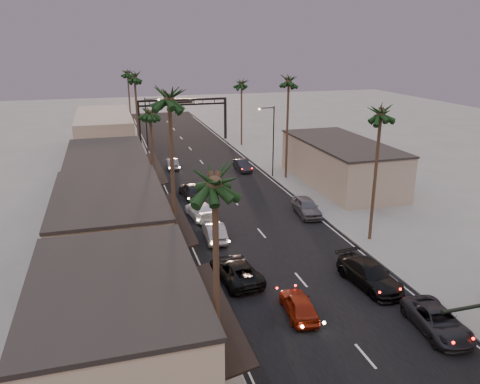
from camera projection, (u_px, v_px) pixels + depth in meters
ground at (228, 193)px, 53.25m from camera, size 200.00×200.00×0.00m
road at (218, 181)px, 57.82m from camera, size 14.00×120.00×0.02m
sidewalk_left at (135, 172)px, 61.69m from camera, size 5.00×92.00×0.12m
sidewalk_right at (271, 162)px, 66.70m from camera, size 5.00×92.00×0.12m
storefront_near at (118, 332)px, 23.39m from camera, size 8.00×12.00×5.50m
storefront_mid at (111, 229)px, 36.18m from camera, size 8.00×14.00×5.50m
storefront_far at (108, 177)px, 50.88m from camera, size 8.00×16.00×5.00m
storefront_dist at (105, 133)px, 71.74m from camera, size 8.00×20.00×6.00m
building_right at (340, 164)px, 56.16m from camera, size 8.00×18.00×5.00m
arch at (183, 109)px, 78.94m from camera, size 15.20×0.40×7.27m
streetlight_right at (271, 136)px, 57.99m from camera, size 2.13×0.30×9.00m
streetlight_left at (148, 124)px, 66.22m from camera, size 2.13×0.30×9.00m
palm_la at (215, 174)px, 19.12m from camera, size 3.20×3.20×13.20m
palm_lb at (169, 93)px, 30.39m from camera, size 3.20×3.20×15.20m
palm_lc at (150, 109)px, 44.09m from camera, size 3.20×3.20×12.20m
palm_ld at (134, 74)px, 60.84m from camera, size 3.20×3.20×14.20m
palm_ra at (382, 108)px, 37.35m from camera, size 3.20×3.20×13.20m
palm_rb at (289, 78)px, 55.33m from camera, size 3.20×3.20×14.20m
palm_rc at (242, 81)px, 74.20m from camera, size 3.20×3.20×12.20m
palm_far at (127, 71)px, 82.24m from camera, size 3.20×3.20×13.20m
oncoming_red at (299, 305)px, 29.52m from camera, size 2.14×4.41×1.45m
oncoming_pickup at (236, 270)px, 33.85m from camera, size 3.20×5.85×1.55m
oncoming_silver at (214, 231)px, 40.75m from camera, size 1.84×4.66×1.51m
oncoming_white at (201, 210)px, 45.75m from camera, size 2.73×5.45×1.52m
oncoming_dgrey at (192, 190)px, 51.67m from camera, size 2.56×5.13×1.68m
oncoming_grey_far at (172, 163)px, 63.47m from camera, size 1.59×4.25×1.39m
curbside_near at (437, 321)px, 27.86m from camera, size 2.89×5.39×1.44m
curbside_black at (369, 275)px, 33.06m from camera, size 3.05×6.08×1.69m
curbside_grey at (307, 207)px, 46.51m from camera, size 2.45×5.16×1.70m
curbside_far at (242, 165)px, 62.42m from camera, size 1.58×4.41×1.45m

